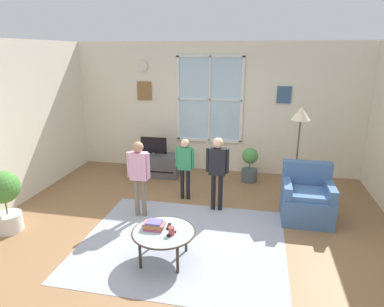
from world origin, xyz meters
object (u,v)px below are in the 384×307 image
(cup, at_px, (171,231))
(person_pink_shirt, at_px, (139,170))
(potted_plant_corner, at_px, (4,197))
(floor_lamp, at_px, (300,123))
(television, at_px, (154,145))
(book_stack, at_px, (154,225))
(remote_near_cup, at_px, (171,234))
(potted_plant_by_window, at_px, (250,165))
(remote_near_books, at_px, (169,226))
(person_black_shirt, at_px, (217,166))
(coffee_table, at_px, (164,233))
(armchair, at_px, (307,199))
(tv_stand, at_px, (154,165))
(person_green_shirt, at_px, (185,162))

(cup, xyz_separation_m, person_pink_shirt, (-0.82, 1.14, 0.32))
(potted_plant_corner, height_order, floor_lamp, floor_lamp)
(television, height_order, book_stack, television)
(remote_near_cup, relative_size, potted_plant_by_window, 0.20)
(cup, distance_m, remote_near_books, 0.19)
(television, height_order, cup, television)
(remote_near_cup, relative_size, person_black_shirt, 0.11)
(television, distance_m, coffee_table, 3.08)
(remote_near_cup, bearing_deg, potted_plant_by_window, 74.28)
(television, bearing_deg, remote_near_books, -68.69)
(book_stack, relative_size, potted_plant_corner, 0.30)
(coffee_table, distance_m, remote_near_books, 0.13)
(cup, relative_size, potted_plant_corner, 0.11)
(armchair, height_order, potted_plant_by_window, armchair)
(tv_stand, bearing_deg, floor_lamp, -13.09)
(person_green_shirt, bearing_deg, potted_plant_by_window, 44.83)
(television, height_order, remote_near_books, television)
(cup, relative_size, remote_near_cup, 0.75)
(potted_plant_by_window, bearing_deg, cup, -105.63)
(cup, xyz_separation_m, person_green_shirt, (-0.26, 1.91, 0.24))
(coffee_table, xyz_separation_m, book_stack, (-0.14, 0.05, 0.07))
(potted_plant_by_window, bearing_deg, television, -178.38)
(potted_plant_by_window, bearing_deg, person_pink_shirt, -131.66)
(potted_plant_corner, bearing_deg, floor_lamp, 25.18)
(cup, relative_size, remote_near_books, 0.75)
(television, height_order, armchair, armchair)
(remote_near_books, height_order, potted_plant_corner, potted_plant_corner)
(person_black_shirt, distance_m, floor_lamp, 1.60)
(person_pink_shirt, bearing_deg, person_black_shirt, 21.20)
(cup, height_order, remote_near_cup, cup)
(cup, height_order, person_black_shirt, person_black_shirt)
(book_stack, height_order, potted_plant_corner, potted_plant_corner)
(remote_near_books, bearing_deg, armchair, 37.07)
(coffee_table, height_order, remote_near_cup, remote_near_cup)
(remote_near_books, height_order, remote_near_cup, same)
(television, bearing_deg, floor_lamp, -13.03)
(potted_plant_by_window, bearing_deg, armchair, -56.59)
(floor_lamp, bearing_deg, potted_plant_by_window, 139.07)
(person_green_shirt, bearing_deg, cup, -82.38)
(cup, bearing_deg, book_stack, 156.89)
(television, xyz_separation_m, cup, (1.16, -2.95, -0.21))
(potted_plant_by_window, bearing_deg, person_black_shirt, -109.02)
(television, distance_m, potted_plant_corner, 3.00)
(remote_near_cup, distance_m, potted_plant_corner, 2.59)
(television, height_order, potted_plant_by_window, television)
(remote_near_books, relative_size, remote_near_cup, 1.00)
(person_pink_shirt, relative_size, person_green_shirt, 1.11)
(tv_stand, relative_size, armchair, 1.21)
(person_black_shirt, distance_m, potted_plant_corner, 3.21)
(television, relative_size, person_pink_shirt, 0.44)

